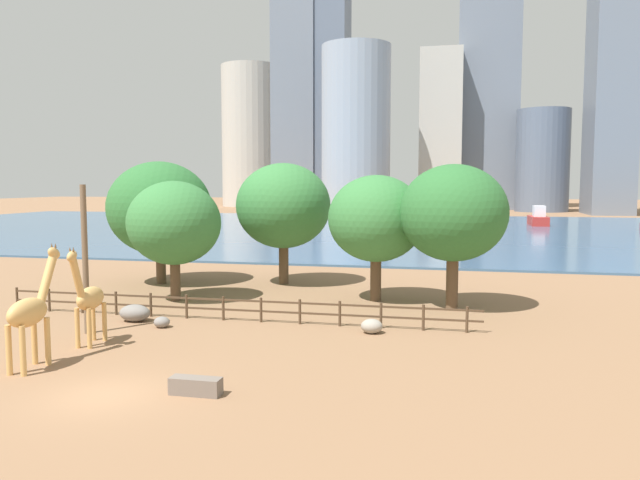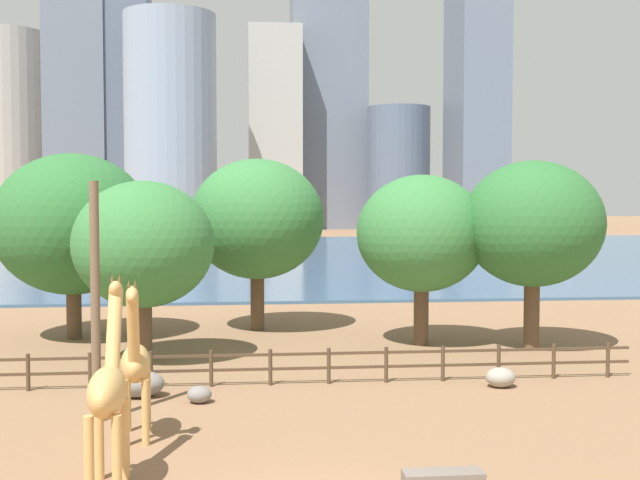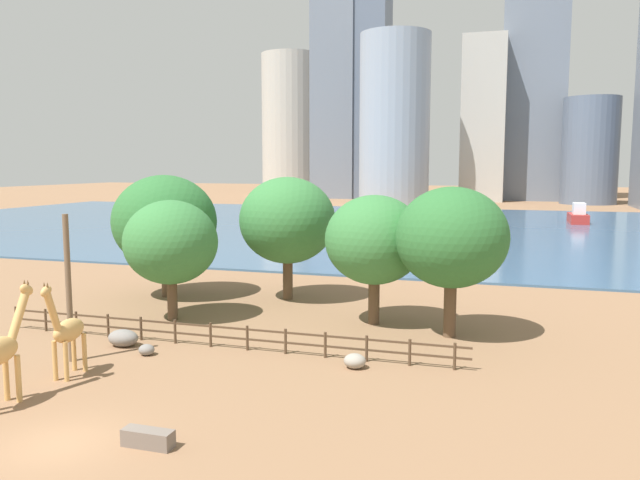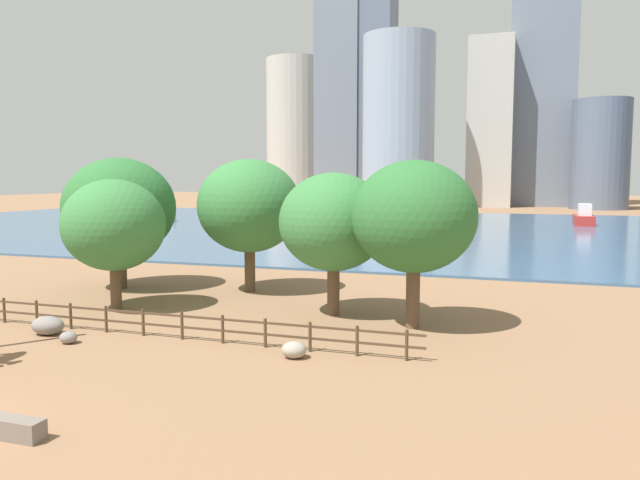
{
  "view_description": "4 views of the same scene",
  "coord_description": "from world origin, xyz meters",
  "px_view_note": "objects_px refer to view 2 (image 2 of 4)",
  "views": [
    {
      "loc": [
        11.82,
        -18.71,
        7.28
      ],
      "look_at": [
        -0.65,
        36.63,
        2.09
      ],
      "focal_mm": 35.0,
      "sensor_mm": 36.0,
      "label": 1
    },
    {
      "loc": [
        -1.49,
        -16.44,
        6.67
      ],
      "look_at": [
        3.89,
        36.27,
        3.95
      ],
      "focal_mm": 45.0,
      "sensor_mm": 36.0,
      "label": 2
    },
    {
      "loc": [
        14.62,
        -16.79,
        9.52
      ],
      "look_at": [
        -1.84,
        36.13,
        2.85
      ],
      "focal_mm": 35.0,
      "sensor_mm": 36.0,
      "label": 3
    },
    {
      "loc": [
        16.91,
        -12.78,
        7.48
      ],
      "look_at": [
        3.05,
        28.04,
        3.17
      ],
      "focal_mm": 35.0,
      "sensor_mm": 36.0,
      "label": 4
    }
  ],
  "objects_px": {
    "boulder_by_pole": "(500,377)",
    "tree_right_tall": "(422,234)",
    "giraffe_tall": "(135,364)",
    "boulder_small": "(199,395)",
    "boulder_near_fence": "(139,384)",
    "boat_sailboat": "(429,238)",
    "utility_pole": "(95,302)",
    "tree_left_large": "(144,245)",
    "boat_barge": "(567,243)",
    "giraffe_companion": "(108,390)",
    "tree_left_small": "(533,224)",
    "tree_center_broad": "(73,224)",
    "tree_right_small": "(257,219)"
  },
  "relations": [
    {
      "from": "tree_center_broad",
      "to": "boat_sailboat",
      "type": "height_order",
      "value": "tree_center_broad"
    },
    {
      "from": "boulder_near_fence",
      "to": "tree_center_broad",
      "type": "distance_m",
      "value": 13.59
    },
    {
      "from": "giraffe_tall",
      "to": "boulder_small",
      "type": "xyz_separation_m",
      "value": [
        1.55,
        3.87,
        -1.85
      ]
    },
    {
      "from": "tree_right_tall",
      "to": "tree_center_broad",
      "type": "bearing_deg",
      "value": 168.57
    },
    {
      "from": "giraffe_tall",
      "to": "tree_left_small",
      "type": "height_order",
      "value": "tree_left_small"
    },
    {
      "from": "boulder_near_fence",
      "to": "tree_center_broad",
      "type": "relative_size",
      "value": 0.19
    },
    {
      "from": "giraffe_companion",
      "to": "boat_barge",
      "type": "height_order",
      "value": "boat_barge"
    },
    {
      "from": "boulder_by_pole",
      "to": "boulder_small",
      "type": "relative_size",
      "value": 1.31
    },
    {
      "from": "giraffe_companion",
      "to": "boulder_by_pole",
      "type": "xyz_separation_m",
      "value": [
        12.23,
        8.67,
        -1.93
      ]
    },
    {
      "from": "utility_pole",
      "to": "tree_right_small",
      "type": "xyz_separation_m",
      "value": [
        5.19,
        16.43,
        2.03
      ]
    },
    {
      "from": "boulder_near_fence",
      "to": "boulder_by_pole",
      "type": "height_order",
      "value": "boulder_near_fence"
    },
    {
      "from": "giraffe_tall",
      "to": "giraffe_companion",
      "type": "relative_size",
      "value": 0.95
    },
    {
      "from": "tree_right_small",
      "to": "boat_sailboat",
      "type": "relative_size",
      "value": 1.14
    },
    {
      "from": "utility_pole",
      "to": "boulder_small",
      "type": "relative_size",
      "value": 8.95
    },
    {
      "from": "tree_left_large",
      "to": "boat_barge",
      "type": "height_order",
      "value": "tree_left_large"
    },
    {
      "from": "boulder_by_pole",
      "to": "tree_left_small",
      "type": "relative_size",
      "value": 0.13
    },
    {
      "from": "giraffe_tall",
      "to": "boulder_small",
      "type": "relative_size",
      "value": 5.69
    },
    {
      "from": "tree_center_broad",
      "to": "tree_left_large",
      "type": "bearing_deg",
      "value": -56.1
    },
    {
      "from": "boulder_near_fence",
      "to": "boat_sailboat",
      "type": "height_order",
      "value": "boat_sailboat"
    },
    {
      "from": "utility_pole",
      "to": "tree_right_tall",
      "type": "xyz_separation_m",
      "value": [
        12.54,
        11.45,
        1.48
      ]
    },
    {
      "from": "giraffe_companion",
      "to": "tree_left_large",
      "type": "distance_m",
      "value": 14.63
    },
    {
      "from": "tree_right_small",
      "to": "giraffe_companion",
      "type": "bearing_deg",
      "value": -100.16
    },
    {
      "from": "utility_pole",
      "to": "boulder_small",
      "type": "bearing_deg",
      "value": 33.03
    },
    {
      "from": "giraffe_tall",
      "to": "tree_right_small",
      "type": "bearing_deg",
      "value": 163.86
    },
    {
      "from": "tree_left_large",
      "to": "tree_left_small",
      "type": "relative_size",
      "value": 0.89
    },
    {
      "from": "utility_pole",
      "to": "tree_right_small",
      "type": "distance_m",
      "value": 17.35
    },
    {
      "from": "boulder_small",
      "to": "tree_right_tall",
      "type": "height_order",
      "value": "tree_right_tall"
    },
    {
      "from": "giraffe_tall",
      "to": "utility_pole",
      "type": "relative_size",
      "value": 0.64
    },
    {
      "from": "utility_pole",
      "to": "tree_left_large",
      "type": "relative_size",
      "value": 0.97
    },
    {
      "from": "boulder_by_pole",
      "to": "tree_left_small",
      "type": "xyz_separation_m",
      "value": [
        3.71,
        6.88,
        5.2
      ]
    },
    {
      "from": "boulder_small",
      "to": "utility_pole",
      "type": "bearing_deg",
      "value": -146.97
    },
    {
      "from": "tree_left_large",
      "to": "tree_left_small",
      "type": "height_order",
      "value": "tree_left_small"
    },
    {
      "from": "utility_pole",
      "to": "boat_barge",
      "type": "distance_m",
      "value": 89.47
    },
    {
      "from": "tree_left_small",
      "to": "boulder_near_fence",
      "type": "bearing_deg",
      "value": -156.64
    },
    {
      "from": "tree_left_large",
      "to": "giraffe_tall",
      "type": "bearing_deg",
      "value": -84.75
    },
    {
      "from": "giraffe_tall",
      "to": "boat_barge",
      "type": "bearing_deg",
      "value": 145.33
    },
    {
      "from": "giraffe_tall",
      "to": "boulder_by_pole",
      "type": "xyz_separation_m",
      "value": [
        12.08,
        5.01,
        -1.78
      ]
    },
    {
      "from": "utility_pole",
      "to": "boulder_near_fence",
      "type": "distance_m",
      "value": 4.38
    },
    {
      "from": "boat_sailboat",
      "to": "giraffe_tall",
      "type": "bearing_deg",
      "value": 160.47
    },
    {
      "from": "tree_center_broad",
      "to": "boat_sailboat",
      "type": "xyz_separation_m",
      "value": [
        33.99,
        69.07,
        -4.14
      ]
    },
    {
      "from": "boulder_by_pole",
      "to": "tree_center_broad",
      "type": "xyz_separation_m",
      "value": [
        -17.05,
        11.65,
        5.12
      ]
    },
    {
      "from": "boulder_near_fence",
      "to": "tree_left_small",
      "type": "height_order",
      "value": "tree_left_small"
    },
    {
      "from": "giraffe_companion",
      "to": "boulder_small",
      "type": "distance_m",
      "value": 7.98
    },
    {
      "from": "boulder_near_fence",
      "to": "tree_right_small",
      "type": "relative_size",
      "value": 0.19
    },
    {
      "from": "utility_pole",
      "to": "boat_sailboat",
      "type": "relative_size",
      "value": 0.95
    },
    {
      "from": "boulder_by_pole",
      "to": "boat_barge",
      "type": "relative_size",
      "value": 0.2
    },
    {
      "from": "boulder_by_pole",
      "to": "boulder_small",
      "type": "bearing_deg",
      "value": -173.82
    },
    {
      "from": "utility_pole",
      "to": "boulder_near_fence",
      "type": "bearing_deg",
      "value": 72.71
    },
    {
      "from": "boulder_by_pole",
      "to": "tree_right_tall",
      "type": "xyz_separation_m",
      "value": [
        -0.93,
        8.4,
        4.74
      ]
    },
    {
      "from": "tree_center_broad",
      "to": "boat_sailboat",
      "type": "relative_size",
      "value": 1.16
    }
  ]
}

